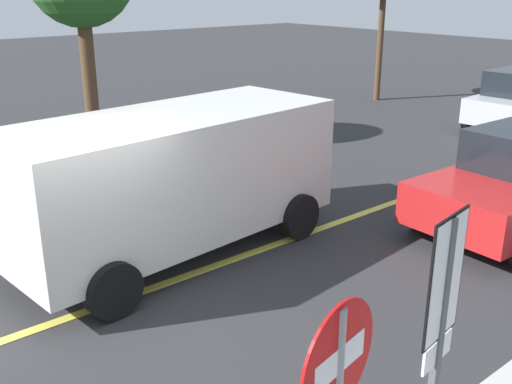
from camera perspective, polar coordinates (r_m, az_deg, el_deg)
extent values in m
plane|color=#2D2D30|center=(8.24, -15.18, -10.71)|extent=(80.00, 80.00, 0.00)
cube|color=#E0D14C|center=(9.66, 1.13, -5.27)|extent=(28.00, 0.16, 0.01)
cylinder|color=red|center=(3.66, 7.87, -15.53)|extent=(0.75, 0.16, 0.76)
cube|color=white|center=(3.66, 7.87, -15.53)|extent=(0.53, 0.13, 0.18)
cube|color=#4C4C51|center=(4.95, 16.66, -15.88)|extent=(0.06, 0.06, 2.50)
cube|color=white|center=(4.55, 17.59, -7.86)|extent=(0.50, 0.10, 0.95)
cube|color=black|center=(4.55, 17.59, -7.86)|extent=(0.54, 0.10, 0.99)
cube|color=white|center=(4.86, 16.84, -14.34)|extent=(0.45, 0.09, 0.20)
cube|color=silver|center=(9.16, -7.90, 1.76)|extent=(5.36, 2.47, 1.82)
cube|color=black|center=(10.38, 1.19, 6.35)|extent=(0.33, 1.85, 0.80)
cylinder|color=black|center=(11.24, -3.63, 0.38)|extent=(0.78, 0.33, 0.76)
cylinder|color=black|center=(9.91, 4.06, -2.29)|extent=(0.78, 0.33, 0.76)
cylinder|color=black|center=(9.45, -19.95, -4.59)|extent=(0.78, 0.33, 0.76)
cylinder|color=black|center=(7.83, -13.47, -9.02)|extent=(0.78, 0.33, 0.76)
cylinder|color=black|center=(20.49, 23.11, 7.44)|extent=(0.65, 0.26, 0.64)
cylinder|color=black|center=(18.18, 19.66, 6.50)|extent=(0.65, 0.26, 0.64)
cylinder|color=black|center=(10.61, 15.52, -1.84)|extent=(0.65, 0.24, 0.64)
cylinder|color=#513823|center=(15.58, -15.56, 10.37)|extent=(0.35, 0.35, 3.54)
cylinder|color=#513823|center=(21.98, 11.72, 13.67)|extent=(0.21, 0.21, 3.95)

